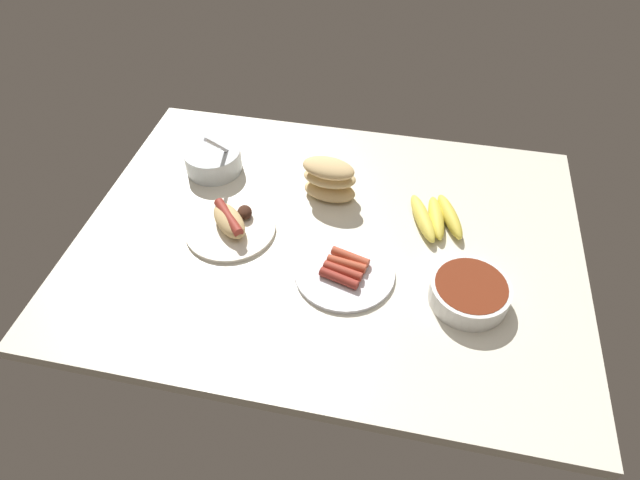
{
  "coord_description": "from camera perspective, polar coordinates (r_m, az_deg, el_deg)",
  "views": [
    {
      "loc": [
        16.08,
        -88.38,
        93.55
      ],
      "look_at": [
        -1.28,
        -4.41,
        3.0
      ],
      "focal_mm": 30.04,
      "sensor_mm": 36.0,
      "label": 1
    }
  ],
  "objects": [
    {
      "name": "ground_plane",
      "position": [
        1.31,
        0.94,
        -0.06
      ],
      "size": [
        120.0,
        90.0,
        3.0
      ],
      "primitive_type": "cube",
      "color": "silver"
    },
    {
      "name": "plate_hotdog_assembled",
      "position": [
        1.32,
        -9.51,
        1.69
      ],
      "size": [
        22.15,
        22.15,
        5.61
      ],
      "color": "white",
      "rests_on": "ground_plane"
    },
    {
      "name": "bread_stack",
      "position": [
        1.37,
        1.0,
        6.53
      ],
      "size": [
        15.06,
        10.12,
        10.8
      ],
      "color": "#DBB77A",
      "rests_on": "ground_plane"
    },
    {
      "name": "banana_bunch",
      "position": [
        1.35,
        12.24,
        2.37
      ],
      "size": [
        15.67,
        18.31,
        3.72
      ],
      "color": "gold",
      "rests_on": "ground_plane"
    },
    {
      "name": "bowl_chili",
      "position": [
        1.19,
        15.64,
        -5.33
      ],
      "size": [
        17.14,
        17.14,
        5.09
      ],
      "color": "white",
      "rests_on": "ground_plane"
    },
    {
      "name": "plate_sausages",
      "position": [
        1.21,
        2.63,
        -3.29
      ],
      "size": [
        22.9,
        22.9,
        3.09
      ],
      "color": "white",
      "rests_on": "ground_plane"
    },
    {
      "name": "bowl_coleslaw",
      "position": [
        1.49,
        -11.32,
        8.48
      ],
      "size": [
        15.26,
        15.26,
        15.4
      ],
      "color": "silver",
      "rests_on": "ground_plane"
    }
  ]
}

